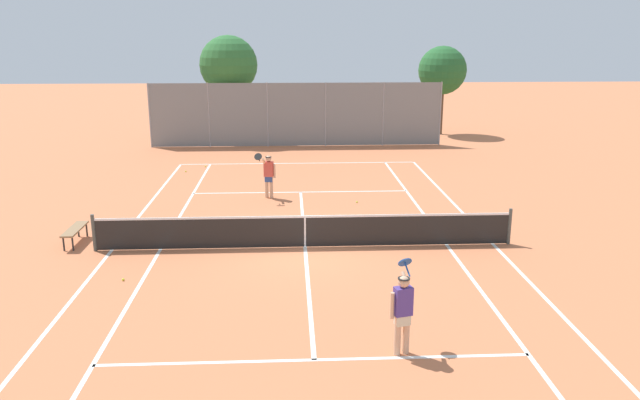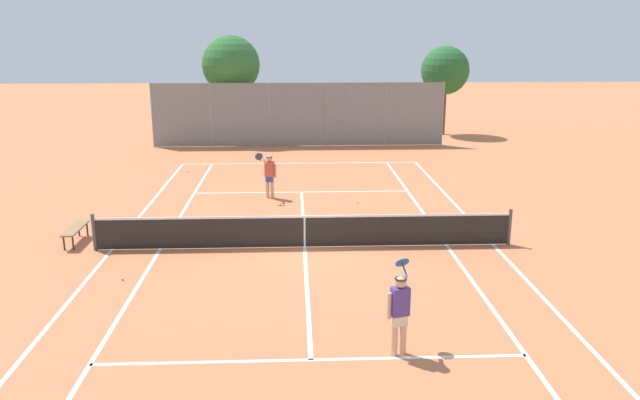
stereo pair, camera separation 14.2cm
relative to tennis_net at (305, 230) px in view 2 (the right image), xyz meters
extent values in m
plane|color=#C67047|center=(0.00, 0.00, -0.51)|extent=(120.00, 120.00, 0.00)
cube|color=silver|center=(0.00, 11.90, -0.51)|extent=(11.00, 0.10, 0.01)
cube|color=silver|center=(-5.50, 0.00, -0.51)|extent=(0.10, 23.80, 0.01)
cube|color=silver|center=(5.50, 0.00, -0.51)|extent=(0.10, 23.80, 0.01)
cube|color=silver|center=(-4.13, 0.00, -0.51)|extent=(0.10, 23.80, 0.01)
cube|color=silver|center=(4.13, 0.00, -0.51)|extent=(0.10, 23.80, 0.01)
cube|color=silver|center=(0.00, -6.40, -0.51)|extent=(8.26, 0.10, 0.01)
cube|color=silver|center=(0.00, 6.40, -0.51)|extent=(8.26, 0.10, 0.01)
cube|color=silver|center=(0.00, 0.00, -0.51)|extent=(0.10, 12.80, 0.01)
cylinder|color=#474C47|center=(-5.95, 0.00, 0.03)|extent=(0.10, 0.10, 1.07)
cylinder|color=#474C47|center=(5.95, 0.00, 0.03)|extent=(0.10, 0.10, 1.07)
cube|color=black|center=(0.00, 0.00, -0.04)|extent=(11.90, 0.02, 0.89)
cube|color=white|center=(0.00, 0.00, 0.41)|extent=(11.90, 0.03, 0.06)
cube|color=white|center=(0.00, 0.00, -0.06)|extent=(0.05, 0.03, 0.89)
cylinder|color=#D8A884|center=(1.60, -6.27, -0.10)|extent=(0.13, 0.13, 0.82)
cylinder|color=#D8A884|center=(1.77, -6.22, -0.10)|extent=(0.13, 0.13, 0.82)
cube|color=beige|center=(1.69, -6.24, 0.23)|extent=(0.32, 0.25, 0.24)
cube|color=#4C388C|center=(1.69, -6.24, 0.59)|extent=(0.38, 0.28, 0.56)
sphere|color=#D8A884|center=(1.69, -6.24, 0.98)|extent=(0.22, 0.22, 0.22)
cylinder|color=black|center=(1.69, -6.24, 1.05)|extent=(0.23, 0.23, 0.02)
cylinder|color=#D8A884|center=(1.47, -6.30, 0.53)|extent=(0.08, 0.08, 0.52)
cylinder|color=#D8A884|center=(1.78, -6.08, 0.88)|extent=(0.19, 0.46, 0.35)
cylinder|color=#1E4C99|center=(1.84, -5.79, 1.04)|extent=(0.09, 0.25, 0.22)
cylinder|color=#1E4C99|center=(1.81, -5.67, 1.15)|extent=(0.32, 0.26, 0.23)
cylinder|color=#D8A884|center=(-1.10, 5.60, -0.10)|extent=(0.13, 0.13, 0.82)
cylinder|color=#D8A884|center=(-1.28, 5.64, -0.10)|extent=(0.13, 0.13, 0.82)
cube|color=#334C8C|center=(-1.19, 5.62, 0.23)|extent=(0.31, 0.23, 0.24)
cube|color=#D84C3F|center=(-1.19, 5.62, 0.59)|extent=(0.37, 0.26, 0.56)
sphere|color=#D8A884|center=(-1.19, 5.62, 0.98)|extent=(0.22, 0.22, 0.22)
cylinder|color=black|center=(-1.19, 5.62, 1.05)|extent=(0.23, 0.23, 0.02)
cylinder|color=#D8A884|center=(-0.98, 5.58, 0.53)|extent=(0.08, 0.08, 0.52)
cylinder|color=#D8A884|center=(-1.35, 5.51, 0.88)|extent=(0.16, 0.46, 0.35)
cylinder|color=black|center=(-1.52, 5.27, 1.04)|extent=(0.08, 0.25, 0.22)
cylinder|color=black|center=(-1.54, 5.16, 1.15)|extent=(0.31, 0.25, 0.23)
sphere|color=#D1DB33|center=(-4.60, -2.28, -0.48)|extent=(0.07, 0.07, 0.07)
sphere|color=#D1DB33|center=(2.01, 4.74, -0.48)|extent=(0.07, 0.07, 0.07)
sphere|color=#D1DB33|center=(-5.01, 10.23, -0.48)|extent=(0.07, 0.07, 0.07)
sphere|color=#D1DB33|center=(-4.28, 11.27, -0.48)|extent=(0.07, 0.07, 0.07)
cube|color=olive|center=(-6.70, 0.68, -0.07)|extent=(0.36, 1.50, 0.05)
cylinder|color=#262626|center=(-6.58, 1.32, -0.30)|extent=(0.05, 0.05, 0.41)
cylinder|color=#262626|center=(-6.58, 0.04, -0.30)|extent=(0.05, 0.05, 0.41)
cylinder|color=#262626|center=(-6.83, 1.32, -0.30)|extent=(0.05, 0.05, 0.41)
cylinder|color=#262626|center=(-6.83, 0.04, -0.30)|extent=(0.05, 0.05, 0.41)
cylinder|color=gray|center=(-7.80, 16.53, 1.20)|extent=(0.08, 0.08, 3.41)
cylinder|color=gray|center=(-4.68, 16.53, 1.20)|extent=(0.08, 0.08, 3.41)
cylinder|color=gray|center=(-1.56, 16.53, 1.20)|extent=(0.08, 0.08, 3.41)
cylinder|color=gray|center=(1.56, 16.53, 1.20)|extent=(0.08, 0.08, 3.41)
cylinder|color=gray|center=(4.68, 16.53, 1.20)|extent=(0.08, 0.08, 3.41)
cylinder|color=gray|center=(7.80, 16.53, 1.20)|extent=(0.08, 0.08, 3.41)
cube|color=slate|center=(0.00, 16.53, 1.20)|extent=(15.61, 0.02, 3.37)
cylinder|color=brown|center=(-3.70, 18.28, 1.06)|extent=(0.32, 0.32, 3.14)
sphere|color=#2D6B33|center=(-3.70, 18.28, 3.75)|extent=(3.19, 3.19, 3.19)
sphere|color=#2D6B33|center=(-3.84, 18.39, 3.35)|extent=(2.04, 2.04, 2.04)
cylinder|color=brown|center=(8.70, 20.21, 0.89)|extent=(0.31, 0.31, 2.81)
sphere|color=#26602D|center=(8.70, 20.21, 3.29)|extent=(2.84, 2.84, 2.84)
sphere|color=#26602D|center=(8.52, 20.46, 2.94)|extent=(1.66, 1.66, 1.66)
camera|label=1|loc=(-0.42, -16.98, 5.49)|focal=35.00mm
camera|label=2|loc=(-0.28, -16.98, 5.49)|focal=35.00mm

